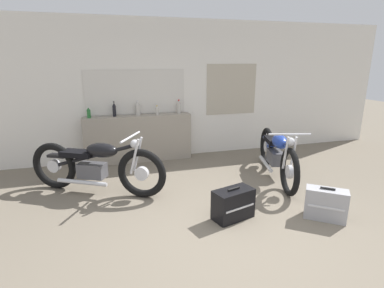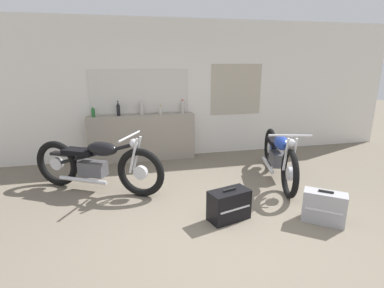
{
  "view_description": "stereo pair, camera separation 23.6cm",
  "coord_description": "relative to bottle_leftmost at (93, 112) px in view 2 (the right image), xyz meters",
  "views": [
    {
      "loc": [
        -1.31,
        -2.78,
        2.0
      ],
      "look_at": [
        -0.03,
        1.67,
        0.7
      ],
      "focal_mm": 28.0,
      "sensor_mm": 36.0,
      "label": 1
    },
    {
      "loc": [
        -1.08,
        -2.83,
        2.0
      ],
      "look_at": [
        -0.03,
        1.67,
        0.7
      ],
      "focal_mm": 28.0,
      "sensor_mm": 36.0,
      "label": 2
    }
  ],
  "objects": [
    {
      "name": "bottle_right_center",
      "position": [
        1.3,
        -0.03,
        -0.01
      ],
      "size": [
        0.07,
        0.07,
        0.19
      ],
      "color": "#B7B2A8",
      "rests_on": "sill_counter"
    },
    {
      "name": "wall_back",
      "position": [
        1.64,
        0.19,
        0.36
      ],
      "size": [
        10.0,
        0.07,
        2.8
      ],
      "color": "silver",
      "rests_on": "ground_plane"
    },
    {
      "name": "motorcycle_black",
      "position": [
        0.11,
        -1.36,
        -0.6
      ],
      "size": [
        2.02,
        1.18,
        0.95
      ],
      "color": "black",
      "rests_on": "ground_plane"
    },
    {
      "name": "sill_counter",
      "position": [
        0.92,
        0.01,
        -0.57
      ],
      "size": [
        2.12,
        0.28,
        0.94
      ],
      "color": "gray",
      "rests_on": "ground_plane"
    },
    {
      "name": "bottle_rightmost",
      "position": [
        1.76,
        0.05,
        0.03
      ],
      "size": [
        0.08,
        0.08,
        0.28
      ],
      "color": "#B7B2A8",
      "rests_on": "sill_counter"
    },
    {
      "name": "bottle_leftmost",
      "position": [
        0.0,
        0.0,
        0.0
      ],
      "size": [
        0.07,
        0.07,
        0.22
      ],
      "color": "#23662D",
      "rests_on": "sill_counter"
    },
    {
      "name": "motorcycle_blue",
      "position": [
        3.11,
        -1.58,
        -0.6
      ],
      "size": [
        0.78,
        2.06,
        0.94
      ],
      "color": "black",
      "rests_on": "ground_plane"
    },
    {
      "name": "bottle_center",
      "position": [
        0.93,
        0.05,
        0.03
      ],
      "size": [
        0.09,
        0.09,
        0.3
      ],
      "color": "#B7B2A8",
      "rests_on": "sill_counter"
    },
    {
      "name": "hard_case_black",
      "position": [
        1.82,
        -2.68,
        -0.84
      ],
      "size": [
        0.58,
        0.41,
        0.42
      ],
      "color": "black",
      "rests_on": "ground_plane"
    },
    {
      "name": "ground_plane",
      "position": [
        1.64,
        -3.14,
        -1.04
      ],
      "size": [
        24.0,
        24.0,
        0.0
      ],
      "primitive_type": "plane",
      "color": "#706656"
    },
    {
      "name": "bottle_left_center",
      "position": [
        0.47,
        0.03,
        0.03
      ],
      "size": [
        0.07,
        0.07,
        0.29
      ],
      "color": "black",
      "rests_on": "sill_counter"
    },
    {
      "name": "hard_case_silver",
      "position": [
        2.97,
        -3.02,
        -0.83
      ],
      "size": [
        0.53,
        0.48,
        0.44
      ],
      "color": "#9E9EA3",
      "rests_on": "ground_plane"
    }
  ]
}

